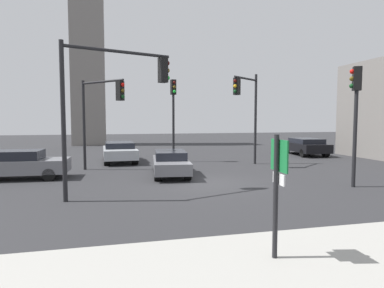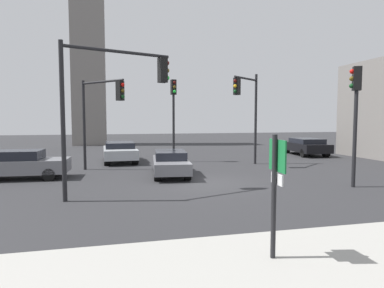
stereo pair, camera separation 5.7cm
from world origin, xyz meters
TOP-DOWN VIEW (x-y plane):
  - ground_plane at (0.00, 0.00)m, footprint 101.51×101.51m
  - sidewalk_corner at (0.00, -8.91)m, footprint 36.54×3.29m
  - direction_sign at (-0.87, -8.72)m, footprint 0.14×0.71m
  - traffic_light_0 at (-4.55, 4.23)m, footprint 2.30×2.56m
  - traffic_light_1 at (6.03, -2.45)m, footprint 0.49×0.43m
  - traffic_light_2 at (0.05, 7.63)m, footprint 0.37×0.48m
  - traffic_light_3 at (-3.87, -1.68)m, footprint 4.06×1.51m
  - traffic_light_4 at (4.13, 4.73)m, footprint 2.20×1.75m
  - car_1 at (-3.52, 8.48)m, footprint 2.25×4.70m
  - car_2 at (-1.09, 2.32)m, footprint 2.19×4.44m
  - car_3 at (-8.48, 2.97)m, footprint 4.63×2.11m
  - car_4 at (11.19, 9.41)m, footprint 2.62×4.99m
  - skyline_tower at (-6.46, 25.07)m, footprint 3.58×3.58m

SIDE VIEW (x-z plane):
  - ground_plane at x=0.00m, z-range 0.00..0.00m
  - sidewalk_corner at x=0.00m, z-range 0.00..0.15m
  - car_2 at x=-1.09m, z-range 0.04..1.30m
  - car_1 at x=-3.52m, z-range 0.07..1.41m
  - car_4 at x=11.19m, z-range 0.06..1.42m
  - car_3 at x=-8.48m, z-range 0.04..1.44m
  - direction_sign at x=-0.87m, z-range 0.44..2.92m
  - traffic_light_1 at x=6.03m, z-range 1.01..6.12m
  - traffic_light_0 at x=-4.55m, z-range 1.13..6.21m
  - traffic_light_2 at x=0.05m, z-range 1.07..6.61m
  - traffic_light_4 at x=4.13m, z-range 1.09..6.85m
  - traffic_light_3 at x=-3.87m, z-range 1.27..6.89m
  - skyline_tower at x=-6.46m, z-range 0.00..22.89m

